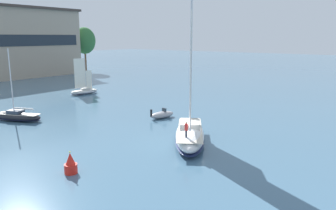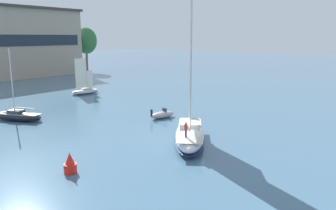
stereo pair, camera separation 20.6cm
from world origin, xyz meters
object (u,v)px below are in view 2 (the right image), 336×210
at_px(sailboat_moored_mid_channel, 85,91).
at_px(motor_tender, 162,115).
at_px(sailboat_moored_near_marina, 19,116).
at_px(sailboat_main, 190,132).
at_px(tree_shore_center, 86,41).
at_px(channel_buoy, 70,164).

distance_m(sailboat_moored_mid_channel, motor_tender, 25.50).
bearing_deg(sailboat_moored_mid_channel, sailboat_moored_near_marina, -152.99).
relative_size(sailboat_main, sailboat_moored_mid_channel, 1.93).
bearing_deg(tree_shore_center, channel_buoy, -129.87).
bearing_deg(motor_tender, sailboat_main, -126.45).
distance_m(tree_shore_center, sailboat_moored_mid_channel, 45.54).
relative_size(tree_shore_center, sailboat_moored_mid_channel, 1.82).
xyz_separation_m(tree_shore_center, channel_buoy, (-54.27, -64.98, -9.32)).
height_order(sailboat_main, sailboat_moored_near_marina, sailboat_main).
height_order(sailboat_main, channel_buoy, sailboat_main).
bearing_deg(sailboat_moored_mid_channel, sailboat_main, -110.76).
relative_size(tree_shore_center, motor_tender, 3.46).
xyz_separation_m(sailboat_main, channel_buoy, (-13.01, 3.50, -0.40)).
distance_m(sailboat_main, sailboat_moored_near_marina, 25.08).
xyz_separation_m(motor_tender, channel_buoy, (-19.89, -5.81, 0.30)).
relative_size(tree_shore_center, sailboat_moored_near_marina, 1.46).
bearing_deg(sailboat_moored_near_marina, tree_shore_center, 42.88).
bearing_deg(sailboat_main, channel_buoy, 164.93).
xyz_separation_m(tree_shore_center, sailboat_main, (-41.26, -68.48, -8.92)).
bearing_deg(sailboat_main, motor_tender, 53.55).
relative_size(sailboat_moored_mid_channel, channel_buoy, 3.98).
xyz_separation_m(sailboat_moored_mid_channel, channel_buoy, (-25.94, -30.59, 0.09)).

